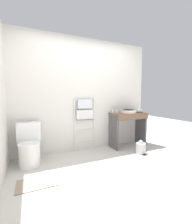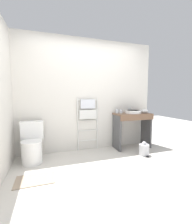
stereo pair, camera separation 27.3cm
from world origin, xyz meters
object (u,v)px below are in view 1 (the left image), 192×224
Objects in this scene: toilet at (29,146)px; cup_near_wall at (113,111)px; cup_near_edge at (117,111)px; sink_basin at (129,111)px; trash_bin at (141,148)px; hair_dryer at (139,111)px; towel_radiator at (85,114)px.

cup_near_wall reaches higher than toilet.
cup_near_edge is at bearing 5.52° from toilet.
sink_basin is 1.27× the size of trash_bin.
toilet is 2.58× the size of trash_bin.
hair_dryer is at bearing 1.44° from toilet.
hair_dryer is at bearing -9.12° from towel_radiator.
cup_near_wall is (0.72, -0.04, 0.04)m from towel_radiator.
towel_radiator is at bearing 173.50° from cup_near_edge.
hair_dryer is at bearing -12.79° from cup_near_edge.
trash_bin is (-0.31, -0.46, -0.76)m from hair_dryer.
cup_near_wall is 0.66m from hair_dryer.
towel_radiator is 1.37m from hair_dryer.
cup_near_wall is at bearing -3.19° from towel_radiator.
trash_bin is at bearing -10.24° from toilet.
toilet is at bearing -174.48° from cup_near_edge.
cup_near_wall reaches higher than sink_basin.
sink_basin is 3.85× the size of cup_near_wall.
sink_basin is 0.29m from hair_dryer.
toilet is 2.59m from hair_dryer.
sink_basin is 0.29m from cup_near_edge.
sink_basin is at bearing 2.49° from toilet.
toilet is 2.05m from cup_near_edge.
toilet is at bearing -178.56° from hair_dryer.
sink_basin reaches higher than toilet.
toilet is 7.78× the size of cup_near_wall.
trash_bin is (2.22, -0.40, -0.21)m from toilet.
cup_near_edge is (1.97, 0.19, 0.55)m from toilet.
trash_bin is at bearing -67.40° from cup_near_edge.
trash_bin is (1.04, -0.68, -0.73)m from towel_radiator.
cup_near_edge is at bearing 167.21° from hair_dryer.
cup_near_edge is at bearing 161.02° from sink_basin.
cup_near_wall is 1.05m from trash_bin.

